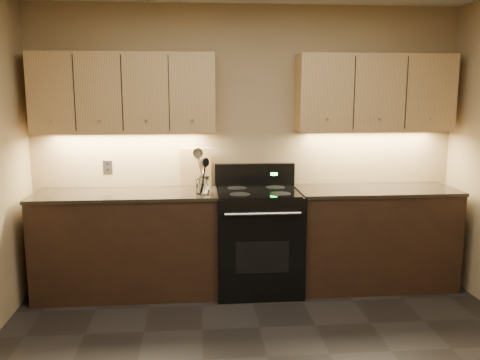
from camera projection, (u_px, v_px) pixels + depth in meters
name	position (u px, v px, depth m)	size (l,w,h in m)	color
wall_back	(246.00, 146.00, 4.82)	(4.00, 0.04, 2.60)	tan
counter_left	(128.00, 243.00, 4.58)	(1.62, 0.62, 0.93)	black
counter_right	(374.00, 237.00, 4.77)	(1.46, 0.62, 0.93)	black
stove	(258.00, 239.00, 4.66)	(0.76, 0.68, 1.14)	black
upper_cab_left	(124.00, 93.00, 4.49)	(1.60, 0.30, 0.70)	tan
upper_cab_right	(375.00, 93.00, 4.69)	(1.44, 0.30, 0.70)	tan
outlet_plate	(108.00, 167.00, 4.74)	(0.09, 0.01, 0.12)	#B2B5BA
utensil_crock	(203.00, 186.00, 4.45)	(0.14, 0.14, 0.15)	white
cutting_board	(196.00, 167.00, 4.77)	(0.29, 0.02, 0.37)	#D7B773
wooden_spoon	(199.00, 176.00, 4.42)	(0.06, 0.06, 0.29)	#D7B773
black_spoon	(201.00, 174.00, 4.45)	(0.06, 0.06, 0.32)	black
steel_spatula	(205.00, 171.00, 4.43)	(0.08, 0.08, 0.36)	silver
steel_skimmer	(207.00, 171.00, 4.42)	(0.09, 0.09, 0.37)	silver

